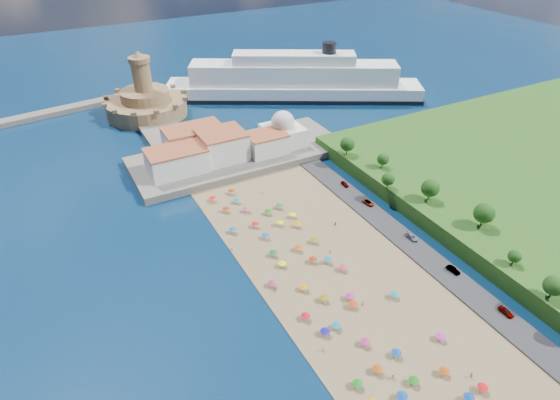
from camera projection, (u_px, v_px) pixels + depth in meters
ground at (307, 265)px, 141.57m from camera, size 700.00×700.00×0.00m
terrace at (239, 155)px, 198.60m from camera, size 90.00×36.00×3.00m
jetty at (165, 135)px, 215.90m from camera, size 18.00×70.00×2.40m
waterfront_buildings at (208, 147)px, 190.43m from camera, size 57.00×29.00×11.00m
domed_building at (283, 131)px, 200.95m from camera, size 16.00×16.00×15.00m
fortress at (146, 102)px, 235.05m from camera, size 40.00×40.00×32.40m
cruise_ship at (294, 82)px, 253.46m from camera, size 131.48×85.07×30.31m
beach_parasols at (325, 287)px, 130.70m from camera, size 30.80×117.09×2.20m
beachgoers at (306, 266)px, 139.44m from camera, size 37.93×97.82×1.87m
parked_cars at (408, 234)px, 152.23m from camera, size 2.94×78.57×1.45m
hillside_trees at (446, 204)px, 151.01m from camera, size 16.93×108.38×8.32m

